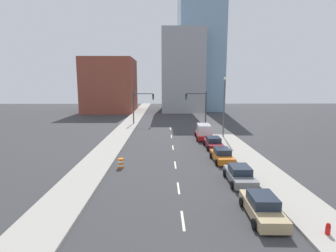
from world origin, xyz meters
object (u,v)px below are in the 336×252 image
at_px(traffic_barrel, 121,163).
at_px(sedan_tan, 262,207).
at_px(traffic_signal_left, 139,103).
at_px(sedan_maroon, 213,143).
at_px(fire_hydrant, 328,230).
at_px(box_truck_red, 204,132).
at_px(street_lamp, 224,103).
at_px(sedan_gray, 240,175).
at_px(traffic_signal_right, 200,103).
at_px(sedan_orange, 222,155).

bearing_deg(traffic_barrel, sedan_tan, -43.27).
xyz_separation_m(traffic_signal_left, sedan_maroon, (11.47, -19.95, -3.62)).
xyz_separation_m(fire_hydrant, sedan_tan, (-2.78, 2.25, 0.25)).
distance_m(traffic_signal_left, sedan_maroon, 23.29).
bearing_deg(traffic_signal_left, traffic_barrel, -88.43).
height_order(traffic_signal_left, box_truck_red, traffic_signal_left).
bearing_deg(street_lamp, sedan_gray, -98.36).
distance_m(traffic_signal_left, sedan_gray, 34.07).
height_order(traffic_signal_right, fire_hydrant, traffic_signal_right).
height_order(sedan_tan, box_truck_red, box_truck_red).
xyz_separation_m(traffic_signal_left, fire_hydrant, (14.01, -39.99, -3.86)).
bearing_deg(sedan_gray, traffic_signal_right, 89.01).
bearing_deg(traffic_signal_right, traffic_signal_left, 180.00).
xyz_separation_m(traffic_signal_left, sedan_gray, (11.49, -31.87, -3.63)).
relative_size(fire_hydrant, sedan_maroon, 0.18).
distance_m(traffic_barrel, street_lamp, 20.38).
distance_m(fire_hydrant, sedan_maroon, 20.20).
height_order(sedan_maroon, box_truck_red, box_truck_red).
distance_m(traffic_signal_left, sedan_tan, 39.54).
relative_size(traffic_barrel, sedan_tan, 0.20).
xyz_separation_m(street_lamp, sedan_tan, (-2.98, -24.39, -4.61)).
bearing_deg(fire_hydrant, sedan_orange, 100.82).
bearing_deg(sedan_gray, sedan_maroon, 90.72).
xyz_separation_m(traffic_barrel, sedan_orange, (10.54, 2.03, 0.17)).
xyz_separation_m(traffic_barrel, sedan_gray, (10.72, -3.98, 0.17)).
distance_m(traffic_barrel, fire_hydrant, 17.94).
relative_size(traffic_barrel, fire_hydrant, 1.14).
bearing_deg(sedan_tan, traffic_signal_left, 108.38).
height_order(traffic_signal_left, traffic_barrel, traffic_signal_left).
bearing_deg(sedan_tan, box_truck_red, 92.33).
height_order(traffic_barrel, box_truck_red, box_truck_red).
bearing_deg(sedan_maroon, traffic_barrel, -144.12).
relative_size(fire_hydrant, box_truck_red, 0.15).
height_order(traffic_signal_left, sedan_gray, traffic_signal_left).
bearing_deg(sedan_maroon, sedan_gray, -90.60).
bearing_deg(sedan_orange, sedan_tan, -92.48).
distance_m(street_lamp, sedan_orange, 13.65).
relative_size(sedan_orange, sedan_maroon, 0.94).
relative_size(street_lamp, sedan_maroon, 1.95).
xyz_separation_m(fire_hydrant, sedan_gray, (-2.52, 8.12, 0.23)).
height_order(fire_hydrant, sedan_maroon, sedan_maroon).
bearing_deg(sedan_tan, sedan_maroon, 91.05).
bearing_deg(sedan_orange, fire_hydrant, -81.29).
xyz_separation_m(traffic_signal_right, sedan_orange, (-1.08, -25.86, -3.62)).
xyz_separation_m(sedan_tan, sedan_orange, (0.08, 11.89, -0.02)).
distance_m(traffic_signal_right, sedan_gray, 32.08).
distance_m(traffic_signal_left, fire_hydrant, 42.55).
distance_m(traffic_signal_right, traffic_barrel, 30.45).
bearing_deg(street_lamp, sedan_maroon, -112.53).
xyz_separation_m(street_lamp, box_truck_red, (-3.19, -0.93, -4.23)).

